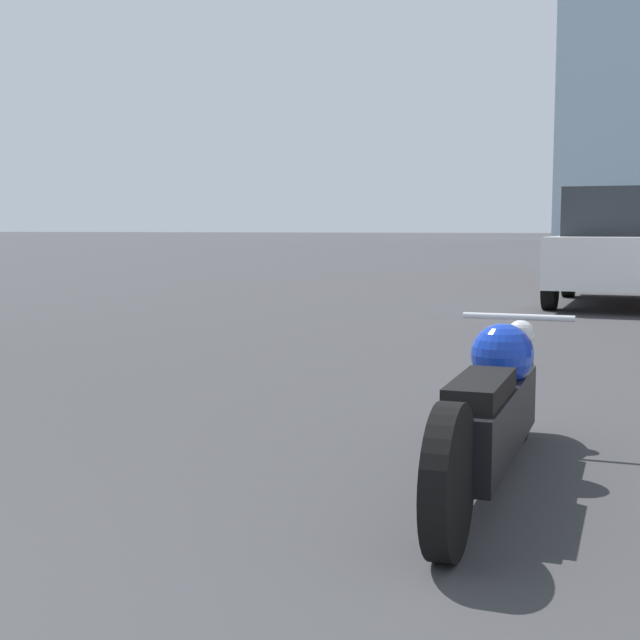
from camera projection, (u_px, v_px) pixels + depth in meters
motorcycle at (493, 408)px, 4.25m from camera, size 0.62×2.59×0.75m
parked_car_white at (617, 248)px, 14.18m from camera, size 1.97×4.33×1.84m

